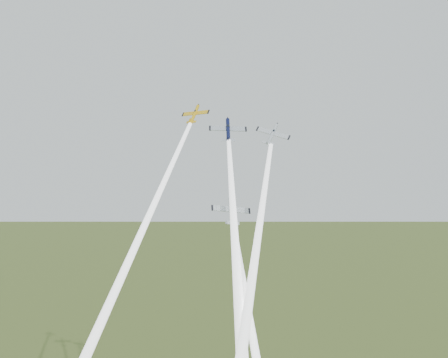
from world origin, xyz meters
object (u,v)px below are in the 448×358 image
at_px(plane_yellow, 195,114).
at_px(plane_silver_low, 231,211).
at_px(plane_navy, 228,130).
at_px(plane_silver_right, 272,134).

distance_m(plane_yellow, plane_silver_low, 28.42).
relative_size(plane_yellow, plane_silver_low, 0.86).
relative_size(plane_yellow, plane_navy, 0.85).
relative_size(plane_yellow, plane_silver_right, 0.95).
bearing_deg(plane_yellow, plane_silver_right, -1.06).
bearing_deg(plane_navy, plane_yellow, 137.82).
bearing_deg(plane_yellow, plane_silver_low, -33.56).
height_order(plane_yellow, plane_silver_right, plane_yellow).
bearing_deg(plane_silver_low, plane_navy, 82.33).
xyz_separation_m(plane_navy, plane_silver_low, (2.02, -8.81, -18.01)).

